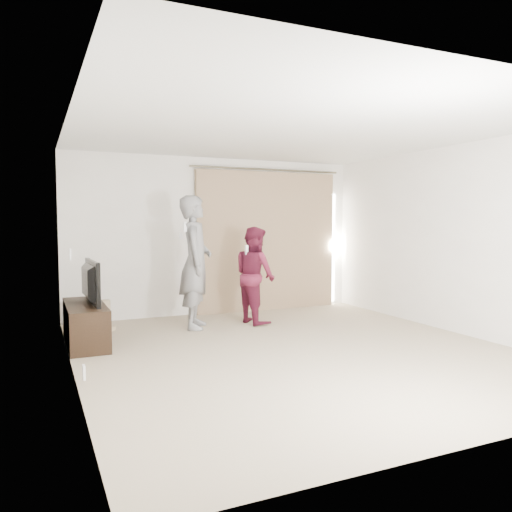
{
  "coord_description": "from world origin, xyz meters",
  "views": [
    {
      "loc": [
        -2.84,
        -5.17,
        1.55
      ],
      "look_at": [
        0.02,
        1.2,
        1.06
      ],
      "focal_mm": 35.0,
      "sensor_mm": 36.0,
      "label": 1
    }
  ],
  "objects_px": {
    "tv": "(84,282)",
    "person_man": "(195,262)",
    "person_woman": "(255,275)",
    "tv_console": "(85,324)"
  },
  "relations": [
    {
      "from": "tv_console",
      "to": "tv",
      "type": "bearing_deg",
      "value": 0.0
    },
    {
      "from": "tv_console",
      "to": "person_man",
      "type": "bearing_deg",
      "value": 12.99
    },
    {
      "from": "person_woman",
      "to": "person_man",
      "type": "bearing_deg",
      "value": 178.73
    },
    {
      "from": "person_man",
      "to": "person_woman",
      "type": "bearing_deg",
      "value": -1.27
    },
    {
      "from": "tv",
      "to": "person_woman",
      "type": "bearing_deg",
      "value": -84.35
    },
    {
      "from": "tv",
      "to": "person_man",
      "type": "distance_m",
      "value": 1.61
    },
    {
      "from": "tv",
      "to": "person_man",
      "type": "bearing_deg",
      "value": -79.11
    },
    {
      "from": "tv",
      "to": "person_man",
      "type": "xyz_separation_m",
      "value": [
        1.56,
        0.36,
        0.17
      ]
    },
    {
      "from": "tv_console",
      "to": "person_man",
      "type": "relative_size",
      "value": 0.69
    },
    {
      "from": "tv_console",
      "to": "person_man",
      "type": "xyz_separation_m",
      "value": [
        1.56,
        0.36,
        0.7
      ]
    }
  ]
}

